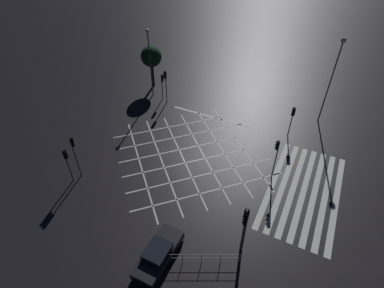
{
  "coord_description": "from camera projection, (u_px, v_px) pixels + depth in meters",
  "views": [
    {
      "loc": [
        -20.57,
        -10.22,
        19.95
      ],
      "look_at": [
        0.0,
        0.0,
        1.31
      ],
      "focal_mm": 28.0,
      "sensor_mm": 36.0,
      "label": 1
    }
  ],
  "objects": [
    {
      "name": "traffic_light_ne_cross",
      "position": [
        162.0,
        82.0,
        37.37
      ],
      "size": [
        0.36,
        0.39,
        3.44
      ],
      "rotation": [
        0.0,
        0.0,
        -1.57
      ],
      "color": "#424244",
      "rests_on": "ground_plane"
    },
    {
      "name": "waiting_car",
      "position": [
        158.0,
        254.0,
        21.12
      ],
      "size": [
        4.55,
        1.77,
        1.32
      ],
      "color": "black",
      "rests_on": "ground_plane"
    },
    {
      "name": "traffic_light_sw_main",
      "position": [
        245.0,
        222.0,
        20.09
      ],
      "size": [
        0.39,
        0.36,
        4.52
      ],
      "color": "#424244",
      "rests_on": "ground_plane"
    },
    {
      "name": "pedestrian_railing",
      "position": [
        192.0,
        257.0,
        20.86
      ],
      "size": [
        3.03,
        6.04,
        1.05
      ],
      "rotation": [
        0.0,
        0.0,
        -1.11
      ],
      "color": "#9EA0A5",
      "rests_on": "ground_plane"
    },
    {
      "name": "traffic_light_nw_cross",
      "position": [
        67.0,
        159.0,
        25.83
      ],
      "size": [
        0.36,
        0.39,
        3.72
      ],
      "rotation": [
        0.0,
        0.0,
        -1.57
      ],
      "color": "#424244",
      "rests_on": "ground_plane"
    },
    {
      "name": "street_tree_near",
      "position": [
        151.0,
        57.0,
        39.03
      ],
      "size": [
        2.73,
        2.73,
        5.62
      ],
      "color": "#38281C",
      "rests_on": "ground_plane"
    },
    {
      "name": "traffic_light_se_main",
      "position": [
        292.0,
        116.0,
        31.23
      ],
      "size": [
        0.39,
        0.36,
        3.57
      ],
      "rotation": [
        0.0,
        0.0,
        3.14
      ],
      "color": "#424244",
      "rests_on": "ground_plane"
    },
    {
      "name": "ground_plane",
      "position": [
        192.0,
        154.0,
        30.4
      ],
      "size": [
        200.0,
        200.0,
        0.0
      ],
      "primitive_type": "plane",
      "color": "black"
    },
    {
      "name": "traffic_light_nw_main",
      "position": [
        74.0,
        149.0,
        26.1
      ],
      "size": [
        0.39,
        0.36,
        4.44
      ],
      "color": "#424244",
      "rests_on": "ground_plane"
    },
    {
      "name": "street_lamp_west",
      "position": [
        149.0,
        54.0,
        36.18
      ],
      "size": [
        0.45,
        0.45,
        8.59
      ],
      "color": "#424244",
      "rests_on": "ground_plane"
    },
    {
      "name": "traffic_light_median_south",
      "position": [
        276.0,
        152.0,
        26.03
      ],
      "size": [
        0.36,
        0.39,
        4.24
      ],
      "rotation": [
        0.0,
        0.0,
        1.57
      ],
      "color": "#424244",
      "rests_on": "ground_plane"
    },
    {
      "name": "street_lamp_east",
      "position": [
        335.0,
        66.0,
        30.75
      ],
      "size": [
        0.53,
        0.53,
        9.73
      ],
      "color": "#424244",
      "rests_on": "ground_plane"
    },
    {
      "name": "road_markings",
      "position": [
        256.0,
        172.0,
        28.36
      ],
      "size": [
        17.82,
        22.95,
        0.01
      ],
      "color": "silver",
      "rests_on": "ground_plane"
    },
    {
      "name": "traffic_light_ne_main",
      "position": [
        165.0,
        80.0,
        36.35
      ],
      "size": [
        0.39,
        0.36,
        4.27
      ],
      "rotation": [
        0.0,
        0.0,
        3.14
      ],
      "color": "#424244",
      "rests_on": "ground_plane"
    },
    {
      "name": "traffic_light_sw_cross",
      "position": [
        245.0,
        226.0,
        20.24
      ],
      "size": [
        0.36,
        0.39,
        4.03
      ],
      "rotation": [
        0.0,
        0.0,
        1.57
      ],
      "color": "#424244",
      "rests_on": "ground_plane"
    }
  ]
}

